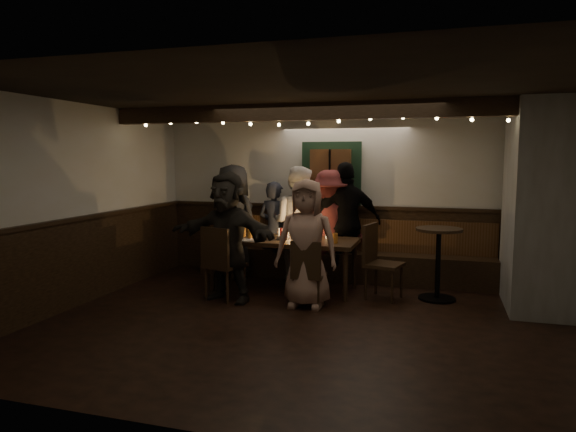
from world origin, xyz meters
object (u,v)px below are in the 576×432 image
(person_a, at_px, (233,221))
(person_b, at_px, (275,229))
(chair_near_right, at_px, (308,270))
(person_f, at_px, (228,236))
(person_d, at_px, (330,226))
(person_e, at_px, (346,222))
(high_top, at_px, (438,255))
(chair_end, at_px, (377,257))
(chair_near_left, at_px, (220,259))
(person_c, at_px, (298,223))
(person_g, at_px, (307,243))
(dining_table, at_px, (284,243))

(person_a, height_order, person_b, person_a)
(chair_near_right, height_order, person_f, person_f)
(person_b, distance_m, person_d, 0.91)
(person_e, bearing_deg, person_b, -25.10)
(high_top, distance_m, person_e, 1.55)
(person_d, height_order, person_e, person_e)
(chair_end, distance_m, person_e, 1.06)
(chair_near_left, bearing_deg, person_d, 53.51)
(person_b, height_order, person_d, person_d)
(person_b, distance_m, person_c, 0.43)
(person_c, distance_m, person_d, 0.50)
(person_e, xyz_separation_m, person_g, (-0.24, -1.48, -0.10))
(person_a, relative_size, person_c, 1.02)
(person_a, relative_size, person_g, 1.10)
(person_e, bearing_deg, chair_near_left, 23.59)
(chair_near_right, xyz_separation_m, person_f, (-1.10, 0.03, 0.38))
(person_a, bearing_deg, person_d, -161.90)
(high_top, xyz_separation_m, person_d, (-1.62, 0.65, 0.24))
(chair_near_left, xyz_separation_m, person_g, (1.16, 0.08, 0.26))
(high_top, height_order, person_b, person_b)
(dining_table, relative_size, person_d, 1.21)
(person_d, distance_m, person_g, 1.46)
(chair_end, bearing_deg, person_e, 125.30)
(chair_end, bearing_deg, person_f, -159.78)
(person_b, relative_size, person_e, 0.83)
(person_a, distance_m, person_c, 1.05)
(person_e, bearing_deg, person_a, -20.18)
(chair_near_left, xyz_separation_m, high_top, (2.76, 0.89, 0.05))
(chair_near_right, xyz_separation_m, person_b, (-0.95, 1.55, 0.28))
(person_c, bearing_deg, person_f, 80.69)
(person_b, bearing_deg, person_e, -167.54)
(person_c, height_order, person_g, person_c)
(person_d, bearing_deg, chair_near_left, 42.18)
(person_c, bearing_deg, person_b, 1.07)
(high_top, height_order, person_f, person_f)
(chair_near_right, relative_size, chair_end, 0.86)
(person_b, height_order, person_e, person_e)
(chair_near_left, height_order, person_g, person_g)
(high_top, xyz_separation_m, person_f, (-2.68, -0.84, 0.25))
(high_top, height_order, person_c, person_c)
(person_e, bearing_deg, high_top, 129.05)
(chair_end, bearing_deg, chair_near_left, -159.16)
(chair_near_right, bearing_deg, person_e, 82.20)
(person_f, bearing_deg, person_d, 67.68)
(high_top, relative_size, person_c, 0.55)
(high_top, height_order, person_a, person_a)
(dining_table, bearing_deg, person_g, -53.83)
(dining_table, height_order, person_f, person_f)
(chair_near_left, xyz_separation_m, chair_near_right, (1.19, 0.02, -0.07))
(person_a, distance_m, person_f, 1.46)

